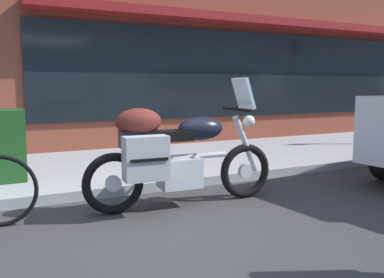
{
  "coord_description": "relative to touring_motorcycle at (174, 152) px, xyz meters",
  "views": [
    {
      "loc": [
        -1.28,
        -3.4,
        1.3
      ],
      "look_at": [
        0.8,
        0.78,
        0.7
      ],
      "focal_mm": 38.54,
      "sensor_mm": 36.0,
      "label": 1
    }
  ],
  "objects": [
    {
      "name": "sandwich_board_sign",
      "position": [
        -1.63,
        1.44,
        -0.03
      ],
      "size": [
        0.55,
        0.41,
        0.9
      ],
      "color": "#1E511E",
      "rests_on": "sidewalk_curb"
    },
    {
      "name": "ground_plane",
      "position": [
        -0.47,
        -0.56,
        -0.6
      ],
      "size": [
        80.0,
        80.0,
        0.0
      ],
      "primitive_type": "plane",
      "color": "#343434"
    },
    {
      "name": "touring_motorcycle",
      "position": [
        0.0,
        0.0,
        0.0
      ],
      "size": [
        2.19,
        0.62,
        1.4
      ],
      "color": "black",
      "rests_on": "ground_plane"
    }
  ]
}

